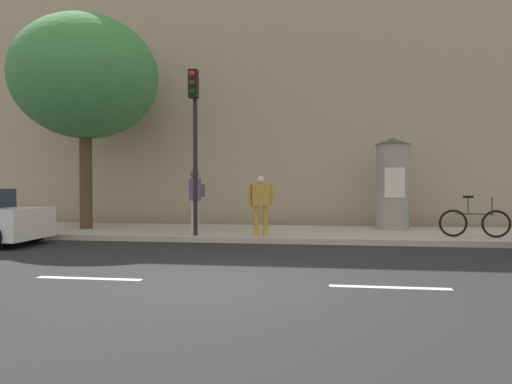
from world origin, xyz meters
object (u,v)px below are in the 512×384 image
traffic_light (194,125)px  street_tree (85,78)px  poster_column (393,183)px  bicycle_leaning (474,222)px  pedestrian_in_red_top (196,195)px  pedestrian_in_light_jacket (261,200)px

traffic_light → street_tree: (-3.93, 1.60, 1.73)m
street_tree → poster_column: bearing=7.0°
traffic_light → bicycle_leaning: bearing=5.7°
poster_column → pedestrian_in_red_top: bearing=-163.5°
pedestrian_in_red_top → street_tree: bearing=171.5°
traffic_light → pedestrian_in_red_top: size_ratio=2.46×
pedestrian_in_light_jacket → street_tree: bearing=166.4°
traffic_light → street_tree: size_ratio=0.67×
pedestrian_in_red_top → poster_column: bearing=16.5°
street_tree → bicycle_leaning: 12.11m
traffic_light → poster_column: size_ratio=1.58×
bicycle_leaning → pedestrian_in_light_jacket: bearing=-174.8°
street_tree → traffic_light: bearing=-22.1°
poster_column → street_tree: bearing=-173.0°
street_tree → bicycle_leaning: street_tree is taller
pedestrian_in_red_top → bicycle_leaning: 7.64m
pedestrian_in_light_jacket → poster_column: bearing=34.1°
street_tree → bicycle_leaning: bearing=-4.4°
pedestrian_in_red_top → traffic_light: bearing=-76.4°
bicycle_leaning → street_tree: bearing=175.6°
traffic_light → bicycle_leaning: (7.35, 0.73, -2.59)m
street_tree → pedestrian_in_red_top: bearing=-8.5°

